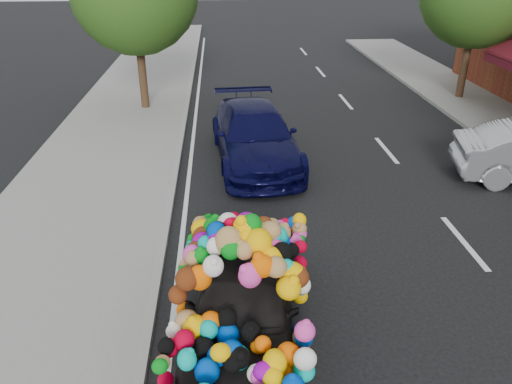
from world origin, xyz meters
TOP-DOWN VIEW (x-y plane):
  - ground at (0.00, 0.00)m, footprint 100.00×100.00m
  - sidewalk at (-4.30, 0.00)m, footprint 4.00×60.00m
  - kerb at (-2.35, 0.00)m, footprint 0.15×60.00m
  - lane_markings at (3.60, 0.00)m, footprint 6.00×50.00m
  - plush_art_car at (-0.89, -2.28)m, footprint 2.46×4.31m
  - navy_sedan at (-0.25, 4.50)m, footprint 2.43×5.20m

SIDE VIEW (x-z plane):
  - ground at x=0.00m, z-range 0.00..0.00m
  - lane_markings at x=3.60m, z-range 0.00..0.01m
  - sidewalk at x=-4.30m, z-range 0.00..0.12m
  - kerb at x=-2.35m, z-range 0.00..0.13m
  - navy_sedan at x=-0.25m, z-range 0.00..1.47m
  - plush_art_car at x=-0.89m, z-range 0.01..1.99m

